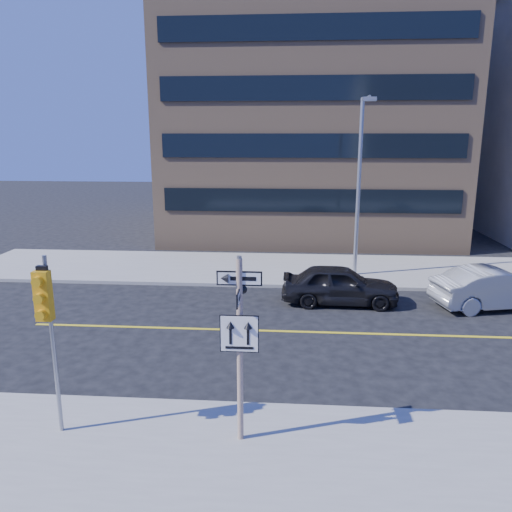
# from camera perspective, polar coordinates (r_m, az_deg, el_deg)

# --- Properties ---
(ground) EXTENTS (120.00, 120.00, 0.00)m
(ground) POSITION_cam_1_polar(r_m,az_deg,el_deg) (13.72, -0.63, -14.82)
(ground) COLOR black
(ground) RESTS_ON ground
(sign_pole) EXTENTS (0.92, 0.92, 4.06)m
(sign_pole) POSITION_cam_1_polar(r_m,az_deg,el_deg) (10.40, -1.87, -9.56)
(sign_pole) COLOR beige
(sign_pole) RESTS_ON near_sidewalk
(traffic_signal) EXTENTS (0.32, 0.45, 4.00)m
(traffic_signal) POSITION_cam_1_polar(r_m,az_deg,el_deg) (11.19, -22.90, -5.72)
(traffic_signal) COLOR gray
(traffic_signal) RESTS_ON near_sidewalk
(parked_car_a) EXTENTS (1.94, 4.62, 1.56)m
(parked_car_a) POSITION_cam_1_polar(r_m,az_deg,el_deg) (20.07, 9.56, -3.24)
(parked_car_a) COLOR black
(parked_car_a) RESTS_ON ground
(parked_car_b) EXTENTS (2.71, 5.08, 1.59)m
(parked_car_b) POSITION_cam_1_polar(r_m,az_deg,el_deg) (21.41, 25.74, -3.33)
(parked_car_b) COLOR gray
(parked_car_b) RESTS_ON ground
(streetlight_a) EXTENTS (0.55, 2.25, 8.00)m
(streetlight_a) POSITION_cam_1_polar(r_m,az_deg,el_deg) (23.04, 11.78, 8.89)
(streetlight_a) COLOR gray
(streetlight_a) RESTS_ON far_sidewalk
(building_brick) EXTENTS (18.00, 18.00, 18.00)m
(building_brick) POSITION_cam_1_polar(r_m,az_deg,el_deg) (37.12, 6.02, 17.32)
(building_brick) COLOR #A17E59
(building_brick) RESTS_ON ground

